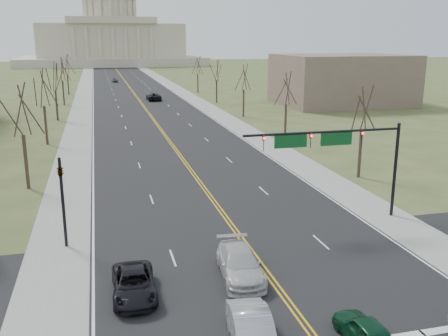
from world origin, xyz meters
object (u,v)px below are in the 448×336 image
car_sb_inner_lead (253,333)px  car_far_nb (154,96)px  car_sb_outer_lead (134,284)px  car_sb_inner_second (240,264)px  car_nb_inner_lead (366,331)px  signal_mast (335,146)px  signal_left (62,192)px  car_far_sb (115,80)px

car_sb_inner_lead → car_far_nb: car_far_nb is taller
car_sb_outer_lead → car_sb_inner_second: (6.02, 0.69, 0.12)m
car_nb_inner_lead → car_sb_inner_lead: size_ratio=0.79×
signal_mast → car_nb_inner_lead: bearing=-110.6°
signal_left → car_sb_inner_lead: (8.48, -13.76, -2.89)m
car_sb_inner_lead → car_sb_outer_lead: 7.66m
signal_left → car_far_sb: signal_left is taller
car_sb_inner_second → car_sb_outer_lead: bearing=-168.2°
car_sb_inner_lead → car_far_sb: 141.72m
signal_left → car_sb_inner_second: 12.41m
car_sb_inner_lead → car_sb_outer_lead: car_sb_inner_lead is taller
car_sb_inner_lead → car_sb_inner_second: (1.37, 6.78, -0.01)m
signal_left → car_sb_inner_lead: signal_left is taller
signal_left → car_sb_outer_lead: (3.82, -7.68, -3.03)m
car_sb_inner_second → car_far_sb: car_sb_inner_second is taller
signal_mast → car_sb_inner_second: size_ratio=2.20×
car_nb_inner_lead → car_far_nb: car_far_nb is taller
car_sb_inner_lead → car_sb_outer_lead: size_ratio=1.01×
signal_mast → car_far_nb: signal_mast is taller
car_sb_outer_lead → car_far_sb: (4.44, 135.64, 0.00)m
signal_left → car_nb_inner_lead: signal_left is taller
signal_mast → car_sb_outer_lead: (-15.13, -7.67, -5.07)m
car_sb_outer_lead → car_far_sb: size_ratio=1.22×
car_far_nb → car_nb_inner_lead: bearing=88.0°
car_far_nb → car_far_sb: (-6.35, 49.83, -0.16)m
car_nb_inner_lead → car_sb_outer_lead: car_sb_outer_lead is taller
car_sb_inner_lead → car_sb_outer_lead: bearing=133.8°
car_nb_inner_lead → signal_left: bearing=-49.5°
car_far_sb → car_sb_inner_lead: bearing=-93.4°
signal_left → car_far_nb: size_ratio=1.00×
car_sb_outer_lead → car_nb_inner_lead: bearing=-34.6°
signal_mast → car_sb_inner_lead: 17.98m
car_sb_inner_lead → car_far_sb: size_ratio=1.24×
car_sb_inner_lead → car_far_sb: car_sb_inner_lead is taller
signal_mast → car_sb_inner_lead: (-10.47, -13.76, -4.94)m
signal_left → car_sb_inner_second: signal_left is taller
signal_mast → car_sb_inner_lead: signal_mast is taller
signal_mast → signal_left: (-18.95, 0.00, -2.05)m
car_nb_inner_lead → car_far_sb: car_far_sb is taller
car_sb_inner_second → car_far_nb: (4.76, 85.12, 0.04)m
car_sb_outer_lead → car_far_sb: car_far_sb is taller
car_far_nb → car_far_sb: size_ratio=1.51×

